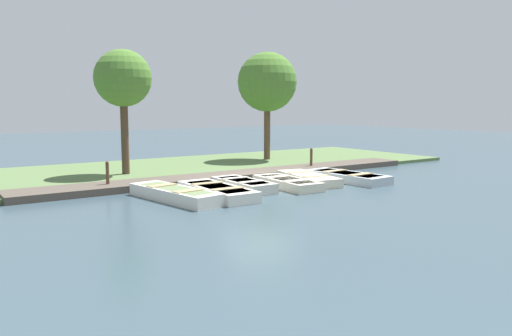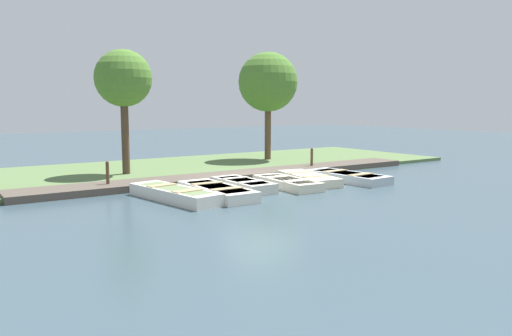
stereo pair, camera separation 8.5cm
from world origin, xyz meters
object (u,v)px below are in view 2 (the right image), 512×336
at_px(rowboat_1, 217,191).
at_px(park_tree_left, 268,83).
at_px(rowboat_5, 347,177).
at_px(rowboat_4, 308,178).
at_px(rowboat_0, 175,194).
at_px(rowboat_3, 287,183).
at_px(mooring_post_near, 108,176).
at_px(mooring_post_far, 312,159).
at_px(park_tree_far_left, 123,80).
at_px(rowboat_2, 243,185).

relative_size(rowboat_1, park_tree_left, 0.61).
relative_size(rowboat_1, rowboat_5, 0.97).
bearing_deg(park_tree_left, rowboat_4, -23.14).
relative_size(rowboat_0, rowboat_3, 1.25).
bearing_deg(rowboat_0, rowboat_5, 79.17).
xyz_separation_m(rowboat_3, mooring_post_near, (-2.81, -5.35, 0.34)).
relative_size(rowboat_3, rowboat_4, 0.94).
xyz_separation_m(mooring_post_far, park_tree_left, (-3.85, 0.42, 3.43)).
bearing_deg(park_tree_far_left, rowboat_0, -4.88).
bearing_deg(rowboat_3, park_tree_far_left, -142.39).
bearing_deg(mooring_post_far, rowboat_4, -42.65).
height_order(mooring_post_near, park_tree_left, park_tree_left).
height_order(rowboat_1, rowboat_2, rowboat_1).
bearing_deg(rowboat_2, rowboat_3, 73.84).
relative_size(mooring_post_near, park_tree_far_left, 0.20).
bearing_deg(rowboat_5, park_tree_left, 166.02).
distance_m(rowboat_0, rowboat_2, 2.72).
bearing_deg(rowboat_3, rowboat_0, -87.58).
height_order(rowboat_2, park_tree_left, park_tree_left).
relative_size(rowboat_2, rowboat_4, 0.84).
xyz_separation_m(rowboat_1, park_tree_far_left, (-5.66, -0.86, 3.63)).
height_order(rowboat_3, mooring_post_far, mooring_post_far).
distance_m(rowboat_0, mooring_post_near, 2.99).
distance_m(rowboat_3, rowboat_4, 1.30).
bearing_deg(rowboat_5, rowboat_3, -96.82).
bearing_deg(park_tree_far_left, mooring_post_far, 69.81).
bearing_deg(mooring_post_far, rowboat_3, -51.45).
height_order(rowboat_0, park_tree_left, park_tree_left).
xyz_separation_m(rowboat_5, park_tree_left, (-6.79, 1.20, 3.77)).
distance_m(rowboat_4, park_tree_far_left, 8.05).
bearing_deg(rowboat_0, mooring_post_near, -166.80).
xyz_separation_m(rowboat_1, park_tree_left, (-6.82, 6.85, 3.75)).
bearing_deg(rowboat_0, rowboat_4, 83.71).
xyz_separation_m(rowboat_1, rowboat_4, (-0.51, 4.15, -0.01)).
height_order(rowboat_0, rowboat_3, rowboat_0).
xyz_separation_m(rowboat_1, mooring_post_near, (-2.98, -2.46, 0.33)).
height_order(rowboat_5, park_tree_left, park_tree_left).
xyz_separation_m(rowboat_3, park_tree_left, (-6.66, 3.95, 3.77)).
height_order(mooring_post_far, park_tree_far_left, park_tree_far_left).
bearing_deg(rowboat_0, park_tree_far_left, 165.91).
height_order(rowboat_2, rowboat_4, rowboat_2).
xyz_separation_m(rowboat_1, rowboat_2, (-0.61, 1.37, -0.00)).
relative_size(rowboat_2, mooring_post_far, 2.62).
bearing_deg(rowboat_3, rowboat_5, 90.42).
bearing_deg(park_tree_far_left, rowboat_5, 49.15).
distance_m(rowboat_2, rowboat_4, 2.78).
relative_size(rowboat_2, rowboat_3, 0.89).
distance_m(rowboat_0, rowboat_5, 6.97).
distance_m(rowboat_2, mooring_post_far, 5.59).
bearing_deg(park_tree_left, rowboat_1, -45.11).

